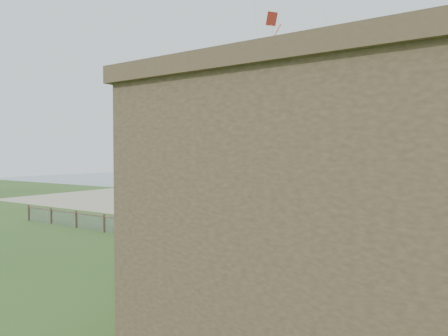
# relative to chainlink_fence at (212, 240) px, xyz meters

# --- Properties ---
(ground) EXTENTS (160.00, 160.00, 0.00)m
(ground) POSITION_rel_chainlink_fence_xyz_m (0.00, -6.00, -0.55)
(ground) COLOR #2F4F1B
(ground) RESTS_ON ground
(sand_beach) EXTENTS (72.00, 20.00, 0.02)m
(sand_beach) POSITION_rel_chainlink_fence_xyz_m (0.00, 16.00, -0.55)
(sand_beach) COLOR tan
(sand_beach) RESTS_ON ground
(ocean) EXTENTS (160.00, 68.00, 0.02)m
(ocean) POSITION_rel_chainlink_fence_xyz_m (0.00, 60.00, -0.55)
(ocean) COLOR slate
(ocean) RESTS_ON ground
(chainlink_fence) EXTENTS (36.20, 0.20, 1.25)m
(chainlink_fence) POSITION_rel_chainlink_fence_xyz_m (0.00, 0.00, 0.00)
(chainlink_fence) COLOR brown
(chainlink_fence) RESTS_ON ground
(picnic_table) EXTENTS (2.22, 1.86, 0.82)m
(picnic_table) POSITION_rel_chainlink_fence_xyz_m (1.52, -4.38, -0.14)
(picnic_table) COLOR brown
(picnic_table) RESTS_ON ground
(octopus_kite) EXTENTS (3.53, 2.90, 6.33)m
(octopus_kite) POSITION_rel_chainlink_fence_xyz_m (-0.02, 10.73, 10.48)
(octopus_kite) COLOR #FF284E
(kite_red) EXTENTS (1.85, 1.75, 2.33)m
(kite_red) POSITION_rel_chainlink_fence_xyz_m (-0.65, 8.85, 14.30)
(kite_red) COLOR red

